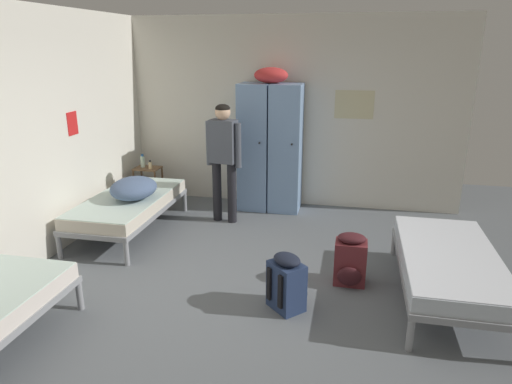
% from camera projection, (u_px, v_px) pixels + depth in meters
% --- Properties ---
extents(ground_plane, '(8.84, 8.84, 0.00)m').
position_uv_depth(ground_plane, '(250.00, 289.00, 4.66)').
color(ground_plane, slate).
extents(room_backdrop, '(5.00, 5.59, 2.79)m').
position_uv_depth(room_backdrop, '(172.00, 127.00, 5.74)').
color(room_backdrop, silver).
rests_on(room_backdrop, ground_plane).
extents(locker_bank, '(0.90, 0.55, 2.07)m').
position_uv_depth(locker_bank, '(270.00, 145.00, 6.74)').
color(locker_bank, '#7A9ECC').
rests_on(locker_bank, ground_plane).
extents(shelf_unit, '(0.38, 0.30, 0.57)m').
position_uv_depth(shelf_unit, '(148.00, 182.00, 7.14)').
color(shelf_unit, brown).
rests_on(shelf_unit, ground_plane).
extents(bed_left_rear, '(0.90, 1.90, 0.49)m').
position_uv_depth(bed_left_rear, '(129.00, 204.00, 6.01)').
color(bed_left_rear, gray).
rests_on(bed_left_rear, ground_plane).
extents(bed_right, '(0.90, 1.90, 0.49)m').
position_uv_depth(bed_right, '(449.00, 263.00, 4.40)').
color(bed_right, gray).
rests_on(bed_right, ground_plane).
extents(bedding_heap, '(0.56, 0.67, 0.27)m').
position_uv_depth(bedding_heap, '(134.00, 188.00, 5.87)').
color(bedding_heap, slate).
rests_on(bedding_heap, bed_left_rear).
extents(person_traveler, '(0.51, 0.26, 1.63)m').
position_uv_depth(person_traveler, '(224.00, 152.00, 6.21)').
color(person_traveler, black).
rests_on(person_traveler, ground_plane).
extents(water_bottle, '(0.07, 0.07, 0.20)m').
position_uv_depth(water_bottle, '(143.00, 161.00, 7.08)').
color(water_bottle, silver).
rests_on(water_bottle, shelf_unit).
extents(lotion_bottle, '(0.06, 0.06, 0.13)m').
position_uv_depth(lotion_bottle, '(150.00, 165.00, 7.00)').
color(lotion_bottle, beige).
rests_on(lotion_bottle, shelf_unit).
extents(backpack_maroon, '(0.32, 0.34, 0.55)m').
position_uv_depth(backpack_maroon, '(350.00, 260.00, 4.72)').
color(backpack_maroon, maroon).
rests_on(backpack_maroon, ground_plane).
extents(backpack_navy, '(0.42, 0.42, 0.55)m').
position_uv_depth(backpack_navy, '(287.00, 283.00, 4.27)').
color(backpack_navy, navy).
rests_on(backpack_navy, ground_plane).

